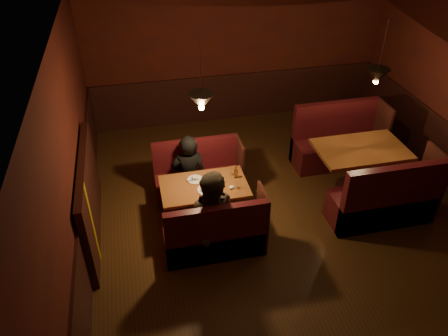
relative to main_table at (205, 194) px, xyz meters
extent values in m
cube|color=#482917|center=(1.27, -0.31, -0.53)|extent=(6.00, 7.00, 0.01)
cube|color=black|center=(1.27, -0.31, 2.38)|extent=(6.00, 7.00, 0.01)
cube|color=#3B1412|center=(1.27, 3.20, 0.92)|extent=(6.00, 0.01, 2.90)
cube|color=#3B1412|center=(-1.74, -0.31, 0.92)|extent=(0.01, 7.00, 2.90)
cube|color=#371511|center=(1.27, 3.17, -0.03)|extent=(6.00, 0.04, 1.00)
cube|color=#371511|center=(-1.71, -0.31, -0.03)|extent=(0.04, 7.00, 1.00)
cube|color=#371511|center=(-1.65, 0.09, 0.12)|extent=(0.10, 2.20, 1.30)
cube|color=gold|center=(-1.60, -0.46, 0.12)|extent=(0.01, 0.12, 1.30)
cylinder|color=#333333|center=(-0.01, 0.00, 1.92)|extent=(0.01, 0.01, 0.80)
cone|color=black|center=(-0.01, 0.00, 1.52)|extent=(0.34, 0.34, 0.22)
sphere|color=#FFBF72|center=(-0.01, 0.00, 1.43)|extent=(0.08, 0.08, 0.08)
cylinder|color=#333333|center=(2.61, 0.25, 1.92)|extent=(0.01, 0.01, 0.80)
cone|color=black|center=(2.61, 0.25, 1.52)|extent=(0.34, 0.34, 0.22)
sphere|color=#FFBF72|center=(2.61, 0.25, 1.43)|extent=(0.08, 0.08, 0.08)
cube|color=brown|center=(-0.01, 0.00, 0.13)|extent=(1.28, 0.78, 0.05)
cylinder|color=#371511|center=(-0.01, 0.00, -0.21)|extent=(0.13, 0.13, 0.64)
cylinder|color=#371511|center=(-0.01, 0.00, -0.51)|extent=(0.51, 0.51, 0.04)
cylinder|color=silver|center=(-0.01, -0.13, 0.17)|extent=(0.26, 0.26, 0.02)
cube|color=black|center=(0.01, -0.11, 0.19)|extent=(0.08, 0.07, 0.03)
ellipsoid|color=silver|center=(-0.06, -0.13, 0.20)|extent=(0.06, 0.06, 0.05)
cube|color=tan|center=(0.07, -0.15, 0.19)|extent=(0.08, 0.06, 0.03)
cylinder|color=silver|center=(0.02, -0.20, 0.18)|extent=(0.08, 0.10, 0.01)
cylinder|color=silver|center=(-0.12, 0.16, 0.16)|extent=(0.24, 0.24, 0.01)
ellipsoid|color=beige|center=(-0.13, 0.18, 0.20)|extent=(0.09, 0.09, 0.05)
cube|color=silver|center=(-0.16, 0.13, 0.17)|extent=(0.18, 0.01, 0.00)
cylinder|color=white|center=(0.27, 0.02, 0.20)|extent=(0.05, 0.05, 0.08)
cylinder|color=white|center=(0.46, 0.18, 0.23)|extent=(0.07, 0.07, 0.14)
cylinder|color=white|center=(0.47, -0.17, 0.23)|extent=(0.07, 0.07, 0.14)
cylinder|color=#47230F|center=(0.49, 0.08, 0.23)|extent=(0.05, 0.05, 0.15)
cylinder|color=#47230F|center=(0.49, 0.08, 0.34)|extent=(0.02, 0.02, 0.06)
ellipsoid|color=white|center=(0.36, -0.16, 0.18)|extent=(0.11, 0.10, 0.04)
cube|color=black|center=(-0.01, 0.66, -0.32)|extent=(1.37, 0.50, 0.41)
cube|color=black|center=(-0.01, 0.86, -0.05)|extent=(1.37, 0.11, 0.96)
cube|color=#371511|center=(0.69, 0.66, -0.05)|extent=(0.04, 0.50, 0.96)
cube|color=black|center=(-0.01, -0.66, -0.32)|extent=(1.37, 0.50, 0.41)
cube|color=black|center=(-0.01, -0.86, -0.05)|extent=(1.37, 0.11, 0.96)
cube|color=#371511|center=(0.69, -0.66, -0.05)|extent=(0.04, 0.50, 0.96)
cube|color=brown|center=(2.61, 0.25, 0.26)|extent=(1.44, 0.92, 0.05)
cylinder|color=#371511|center=(2.61, 0.25, -0.15)|extent=(0.15, 0.15, 0.76)
cylinder|color=#371511|center=(2.61, 0.25, -0.51)|extent=(0.61, 0.61, 0.04)
cube|color=black|center=(2.61, 1.04, -0.28)|extent=(1.55, 0.60, 0.49)
cube|color=black|center=(2.61, 1.27, 0.04)|extent=(1.55, 0.13, 1.14)
cube|color=#371511|center=(3.41, 1.04, 0.04)|extent=(0.04, 0.60, 1.14)
cube|color=black|center=(2.61, -0.54, -0.28)|extent=(1.55, 0.60, 0.49)
cube|color=black|center=(2.61, -0.77, 0.04)|extent=(1.55, 0.13, 1.14)
cube|color=#371511|center=(3.41, -0.54, 0.04)|extent=(0.04, 0.60, 1.14)
imported|color=black|center=(-0.15, 0.58, 0.25)|extent=(0.59, 0.41, 1.56)
imported|color=#32281D|center=(0.02, -0.70, 0.32)|extent=(0.97, 0.84, 1.69)
camera|label=1|loc=(-0.84, -5.05, 4.04)|focal=35.00mm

